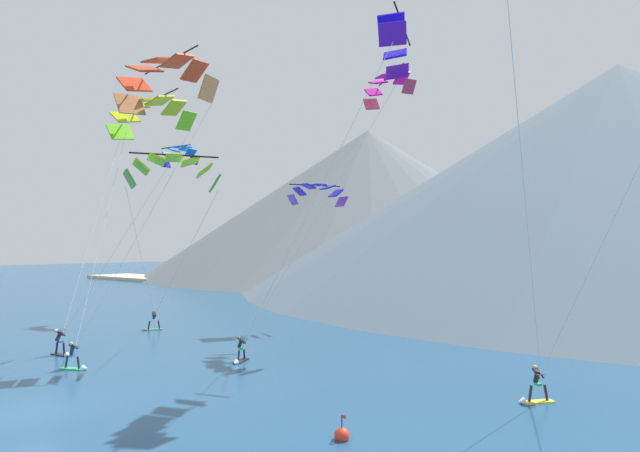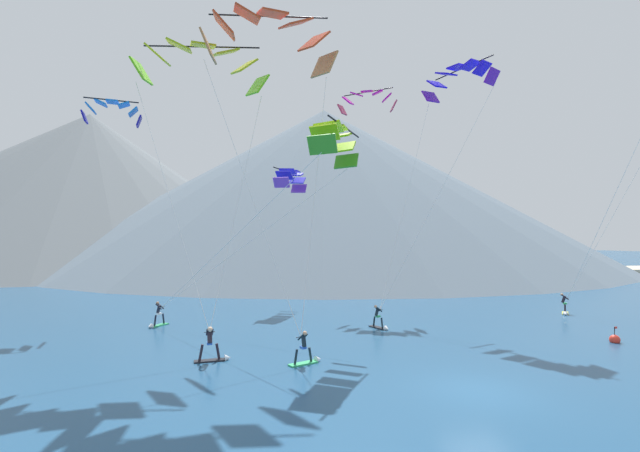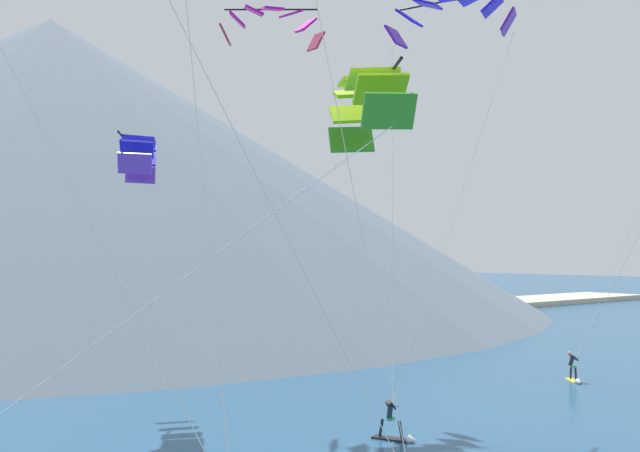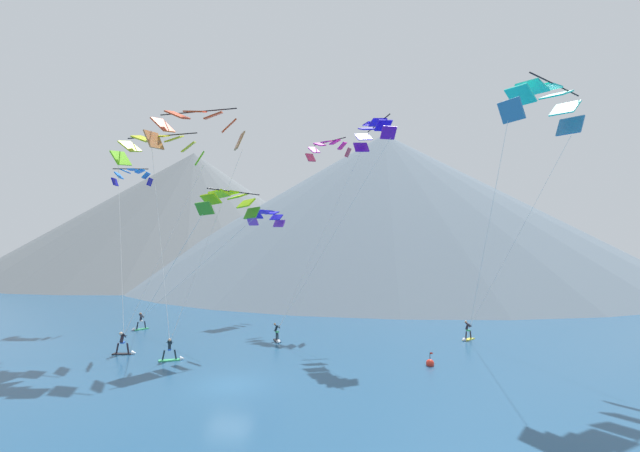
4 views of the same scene
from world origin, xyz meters
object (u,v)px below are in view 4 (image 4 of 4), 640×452
(kitesurfer_near_trail, at_px, (173,354))
(kitesurfer_far_right, at_px, (277,336))
(parafoil_kite_mid_center, at_px, (159,147))
(parafoil_kite_far_left, at_px, (229,202))
(parafoil_kite_distant_high_outer, at_px, (267,216))
(parafoil_kite_near_trail, at_px, (196,125))
(race_marker_buoy, at_px, (430,363))
(parafoil_kite_far_right, at_px, (373,132))
(parafoil_kite_distant_mid_solo, at_px, (328,147))
(kitesurfer_near_lead, at_px, (467,334))
(kitesurfer_far_left, at_px, (139,325))
(parafoil_kite_distant_low_drift, at_px, (132,175))
(kitesurfer_mid_center, at_px, (125,347))
(parafoil_kite_near_lead, at_px, (544,102))

(kitesurfer_near_trail, relative_size, kitesurfer_far_right, 1.00)
(parafoil_kite_mid_center, relative_size, parafoil_kite_far_left, 1.35)
(parafoil_kite_mid_center, bearing_deg, parafoil_kite_distant_high_outer, 59.35)
(parafoil_kite_near_trail, distance_m, race_marker_buoy, 27.42)
(parafoil_kite_far_right, xyz_separation_m, parafoil_kite_distant_mid_solo, (-5.18, 8.19, 0.65))
(kitesurfer_near_lead, xyz_separation_m, kitesurfer_far_left, (-30.87, 0.86, 0.01))
(kitesurfer_far_right, height_order, parafoil_kite_far_right, parafoil_kite_far_right)
(parafoil_kite_far_right, bearing_deg, parafoil_kite_distant_low_drift, 169.32)
(kitesurfer_mid_center, relative_size, parafoil_kite_near_trail, 0.09)
(kitesurfer_near_trail, relative_size, kitesurfer_mid_center, 0.97)
(kitesurfer_far_left, relative_size, race_marker_buoy, 1.68)
(parafoil_kite_near_trail, xyz_separation_m, parafoil_kite_far_left, (3.67, -1.68, -7.05))
(parafoil_kite_near_trail, bearing_deg, parafoil_kite_far_right, 17.83)
(kitesurfer_near_trail, bearing_deg, parafoil_kite_near_trail, 101.97)
(parafoil_kite_distant_high_outer, xyz_separation_m, race_marker_buoy, (16.37, -19.30, -11.68))
(kitesurfer_far_right, xyz_separation_m, parafoil_kite_distant_low_drift, (-19.38, 9.58, 16.01))
(kitesurfer_far_right, relative_size, parafoil_kite_distant_mid_solo, 0.31)
(parafoil_kite_near_trail, xyz_separation_m, parafoil_kite_mid_center, (-4.29, 1.65, -1.39))
(parafoil_kite_near_lead, bearing_deg, parafoil_kite_far_right, 149.69)
(kitesurfer_near_lead, relative_size, parafoil_kite_mid_center, 0.10)
(kitesurfer_mid_center, height_order, race_marker_buoy, kitesurfer_mid_center)
(kitesurfer_far_right, distance_m, parafoil_kite_distant_mid_solo, 23.19)
(parafoil_kite_far_right, xyz_separation_m, parafoil_kite_distant_high_outer, (-12.59, 8.82, -7.21))
(kitesurfer_near_lead, bearing_deg, kitesurfer_far_right, -170.59)
(kitesurfer_far_left, distance_m, race_marker_buoy, 28.33)
(parafoil_kite_far_left, height_order, parafoil_kite_far_right, parafoil_kite_far_right)
(parafoil_kite_distant_mid_solo, height_order, race_marker_buoy, parafoil_kite_distant_mid_solo)
(kitesurfer_near_lead, distance_m, race_marker_buoy, 9.76)
(kitesurfer_far_left, height_order, parafoil_kite_distant_high_outer, parafoil_kite_distant_high_outer)
(parafoil_kite_near_lead, bearing_deg, parafoil_kite_distant_mid_solo, 138.87)
(parafoil_kite_near_lead, xyz_separation_m, race_marker_buoy, (-8.91, -3.06, -18.67))
(parafoil_kite_mid_center, relative_size, race_marker_buoy, 17.02)
(kitesurfer_mid_center, height_order, parafoil_kite_near_lead, parafoil_kite_near_lead)
(kitesurfer_near_lead, height_order, parafoil_kite_distant_high_outer, parafoil_kite_distant_high_outer)
(kitesurfer_mid_center, bearing_deg, kitesurfer_near_trail, -15.36)
(parafoil_kite_distant_high_outer, xyz_separation_m, parafoil_kite_distant_low_drift, (-14.98, -3.62, 4.61))
(kitesurfer_far_left, xyz_separation_m, parafoil_kite_near_lead, (35.55, -6.59, 18.34))
(kitesurfer_near_lead, bearing_deg, parafoil_kite_distant_mid_solo, 143.17)
(parafoil_kite_near_trail, height_order, parafoil_kite_distant_low_drift, parafoil_kite_near_trail)
(kitesurfer_far_right, xyz_separation_m, parafoil_kite_far_left, (-3.64, -2.28, 11.37))
(kitesurfer_near_trail, distance_m, parafoil_kite_mid_center, 19.65)
(kitesurfer_far_left, height_order, parafoil_kite_distant_mid_solo, parafoil_kite_distant_mid_solo)
(parafoil_kite_near_lead, bearing_deg, kitesurfer_far_left, 169.49)
(parafoil_kite_mid_center, xyz_separation_m, parafoil_kite_far_right, (19.79, 3.33, 1.58))
(parafoil_kite_far_left, xyz_separation_m, parafoil_kite_far_right, (11.83, 6.66, 7.24))
(kitesurfer_mid_center, xyz_separation_m, race_marker_buoy, (22.33, -0.30, -0.42))
(parafoil_kite_distant_low_drift, bearing_deg, parafoil_kite_far_right, -10.68)
(parafoil_kite_mid_center, relative_size, parafoil_kite_distant_mid_solo, 3.09)
(parafoil_kite_distant_low_drift, relative_size, race_marker_buoy, 4.45)
(kitesurfer_far_left, bearing_deg, race_marker_buoy, -19.92)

